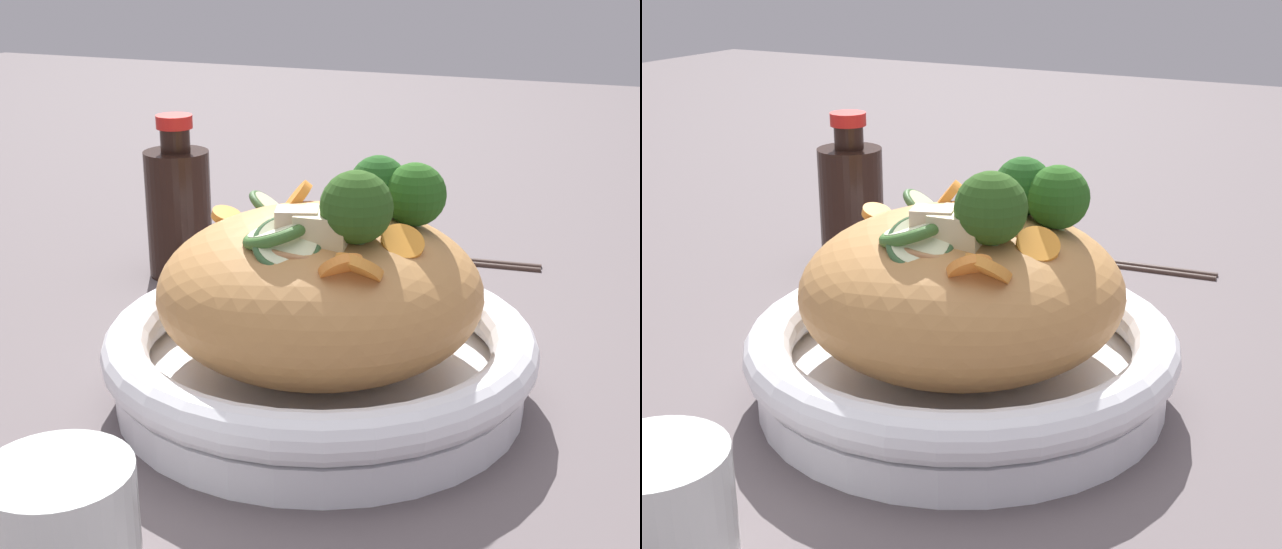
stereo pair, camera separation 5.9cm
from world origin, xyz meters
The scene contains 10 objects.
ground_plane centered at (0.00, 0.00, 0.00)m, with size 3.00×3.00×0.00m, color #5B5153.
serving_bowl centered at (0.00, 0.00, 0.03)m, with size 0.28×0.28×0.05m.
noodle_heap centered at (0.00, 0.00, 0.08)m, with size 0.21×0.21×0.10m.
broccoli_florets centered at (-0.04, 0.00, 0.14)m, with size 0.07×0.11×0.05m.
carrot_coins centered at (-0.02, 0.01, 0.12)m, with size 0.16×0.16×0.03m.
zucchini_slices centered at (0.02, 0.02, 0.12)m, with size 0.11×0.16×0.04m.
chicken_chunks centered at (-0.01, 0.00, 0.13)m, with size 0.05×0.12×0.03m.
soy_sauce_bottle centered at (0.21, -0.18, 0.06)m, with size 0.06×0.06×0.14m.
chopsticks_pair centered at (0.01, -0.30, 0.00)m, with size 0.21×0.04×0.01m.
drinking_glass centered at (0.02, 0.25, 0.04)m, with size 0.07×0.07×0.08m.
Camera 1 is at (-0.21, 0.52, 0.29)m, focal length 52.17 mm.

